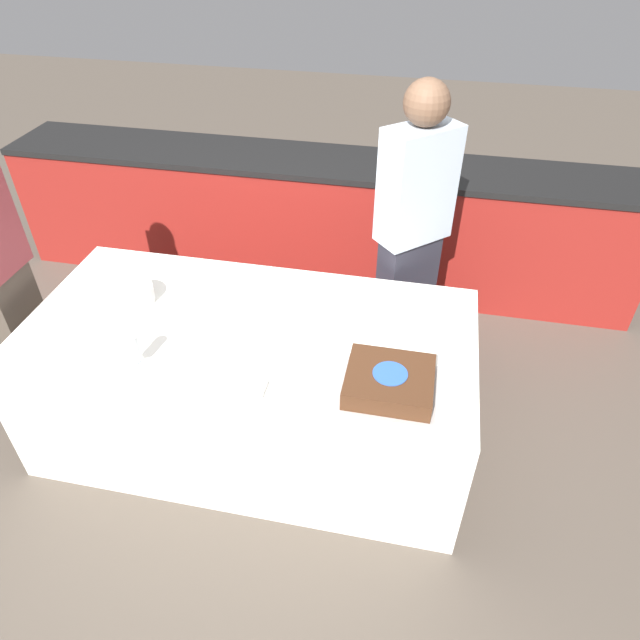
# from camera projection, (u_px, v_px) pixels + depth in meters

# --- Properties ---
(ground_plane) EXTENTS (14.00, 14.00, 0.00)m
(ground_plane) POSITION_uv_depth(u_px,v_px,m) (258.00, 430.00, 3.18)
(ground_plane) COLOR brown
(back_counter) EXTENTS (4.40, 0.58, 0.92)m
(back_counter) POSITION_uv_depth(u_px,v_px,m) (317.00, 219.00, 4.13)
(back_counter) COLOR maroon
(back_counter) RESTS_ON ground_plane
(dining_table) EXTENTS (2.16, 1.07, 0.74)m
(dining_table) POSITION_uv_depth(u_px,v_px,m) (254.00, 382.00, 2.95)
(dining_table) COLOR white
(dining_table) RESTS_ON ground_plane
(cake) EXTENTS (0.40, 0.36, 0.09)m
(cake) POSITION_uv_depth(u_px,v_px,m) (389.00, 382.00, 2.37)
(cake) COLOR #B7B2AD
(cake) RESTS_ON dining_table
(plate_stack) EXTENTS (0.20, 0.20, 0.09)m
(plate_stack) POSITION_uv_depth(u_px,v_px,m) (133.00, 294.00, 2.85)
(plate_stack) COLOR white
(plate_stack) RESTS_ON dining_table
(wine_glass) EXTENTS (0.06, 0.06, 0.17)m
(wine_glass) POSITION_uv_depth(u_px,v_px,m) (132.00, 346.00, 2.44)
(wine_glass) COLOR white
(wine_glass) RESTS_ON dining_table
(side_plate_near_cake) EXTENTS (0.22, 0.22, 0.00)m
(side_plate_near_cake) POSITION_uv_depth(u_px,v_px,m) (392.00, 341.00, 2.64)
(side_plate_near_cake) COLOR white
(side_plate_near_cake) RESTS_ON dining_table
(utensil_pile) EXTENTS (0.13, 0.08, 0.02)m
(utensil_pile) POSITION_uv_depth(u_px,v_px,m) (250.00, 388.00, 2.39)
(utensil_pile) COLOR white
(utensil_pile) RESTS_ON dining_table
(person_cutting_cake) EXTENTS (0.42, 0.41, 1.71)m
(person_cutting_cake) POSITION_uv_depth(u_px,v_px,m) (412.00, 235.00, 3.09)
(person_cutting_cake) COLOR #282833
(person_cutting_cake) RESTS_ON ground_plane
(person_seated_left) EXTENTS (0.20, 0.33, 1.59)m
(person_seated_left) POSITION_uv_depth(u_px,v_px,m) (0.00, 281.00, 2.87)
(person_seated_left) COLOR #4C4238
(person_seated_left) RESTS_ON ground_plane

